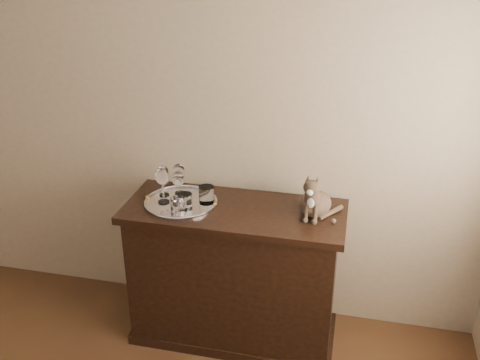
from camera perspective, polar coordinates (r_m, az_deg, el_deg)
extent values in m
cube|color=tan|center=(3.15, -10.11, 8.84)|extent=(4.00, 0.10, 2.70)
cylinder|color=silver|center=(2.95, -6.32, -2.44)|extent=(0.40, 0.40, 0.01)
cylinder|color=silver|center=(2.86, -5.89, -2.29)|extent=(0.08, 0.08, 0.09)
cylinder|color=white|center=(2.82, -6.68, -2.74)|extent=(0.08, 0.08, 0.09)
cylinder|color=silver|center=(2.91, -3.59, -1.57)|extent=(0.09, 0.09, 0.10)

